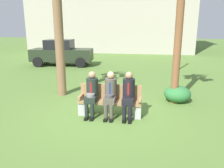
% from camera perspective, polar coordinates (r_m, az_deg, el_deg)
% --- Properties ---
extents(ground_plane, '(80.00, 80.00, 0.00)m').
position_cam_1_polar(ground_plane, '(6.73, -1.23, -7.80)').
color(ground_plane, '#537432').
extents(park_bench, '(1.83, 0.44, 0.90)m').
position_cam_1_polar(park_bench, '(6.59, -0.48, -4.38)').
color(park_bench, '#99754C').
rests_on(park_bench, ground).
extents(seated_man_left, '(0.34, 0.72, 1.30)m').
position_cam_1_polar(seated_man_left, '(6.48, -5.24, -1.96)').
color(seated_man_left, '#1E2823').
rests_on(seated_man_left, ground).
extents(seated_man_middle, '(0.34, 0.72, 1.31)m').
position_cam_1_polar(seated_man_middle, '(6.37, -0.44, -2.13)').
color(seated_man_middle, '#4C473D').
rests_on(seated_man_middle, ground).
extents(seated_man_right, '(0.34, 0.72, 1.32)m').
position_cam_1_polar(seated_man_right, '(6.31, 4.21, -2.24)').
color(seated_man_right, black).
rests_on(seated_man_right, ground).
extents(shrub_near_bench, '(0.91, 0.83, 0.57)m').
position_cam_1_polar(shrub_near_bench, '(8.03, 16.33, -2.46)').
color(shrub_near_bench, '#2E6F37').
rests_on(shrub_near_bench, ground).
extents(parked_car_near, '(4.02, 1.98, 1.68)m').
position_cam_1_polar(parked_car_near, '(15.15, -12.72, 7.80)').
color(parked_car_near, '#232D1E').
rests_on(parked_car_near, ground).
extents(street_lamp, '(0.24, 0.24, 3.33)m').
position_cam_1_polar(street_lamp, '(12.99, 16.36, 11.88)').
color(street_lamp, black).
rests_on(street_lamp, ground).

